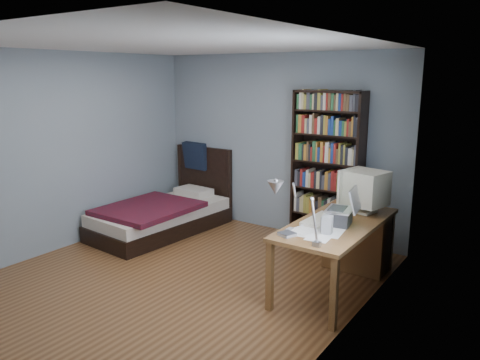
{
  "coord_description": "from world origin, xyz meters",
  "views": [
    {
      "loc": [
        3.28,
        -3.58,
        2.21
      ],
      "look_at": [
        0.28,
        0.78,
        1.01
      ],
      "focal_mm": 35.0,
      "sensor_mm": 36.0,
      "label": 1
    }
  ],
  "objects_px": {
    "desk": "(353,238)",
    "bookshelf": "(327,169)",
    "soda_can": "(333,211)",
    "crt_monitor": "(364,189)",
    "desk_lamp": "(283,195)",
    "bed": "(164,213)",
    "laptop": "(341,214)",
    "keyboard": "(320,220)",
    "speaker": "(327,225)"
  },
  "relations": [
    {
      "from": "desk_lamp",
      "to": "soda_can",
      "type": "xyz_separation_m",
      "value": [
        -0.13,
        1.33,
        -0.49
      ]
    },
    {
      "from": "crt_monitor",
      "to": "laptop",
      "type": "height_order",
      "value": "crt_monitor"
    },
    {
      "from": "keyboard",
      "to": "soda_can",
      "type": "height_order",
      "value": "soda_can"
    },
    {
      "from": "crt_monitor",
      "to": "desk_lamp",
      "type": "height_order",
      "value": "desk_lamp"
    },
    {
      "from": "desk",
      "to": "desk_lamp",
      "type": "height_order",
      "value": "desk_lamp"
    },
    {
      "from": "crt_monitor",
      "to": "bookshelf",
      "type": "bearing_deg",
      "value": 137.67
    },
    {
      "from": "bed",
      "to": "laptop",
      "type": "bearing_deg",
      "value": -8.75
    },
    {
      "from": "desk",
      "to": "crt_monitor",
      "type": "xyz_separation_m",
      "value": [
        0.09,
        0.03,
        0.58
      ]
    },
    {
      "from": "laptop",
      "to": "soda_can",
      "type": "distance_m",
      "value": 0.32
    },
    {
      "from": "desk",
      "to": "bed",
      "type": "distance_m",
      "value": 2.8
    },
    {
      "from": "laptop",
      "to": "bed",
      "type": "distance_m",
      "value": 2.95
    },
    {
      "from": "desk_lamp",
      "to": "bookshelf",
      "type": "xyz_separation_m",
      "value": [
        -0.65,
        2.33,
        -0.26
      ]
    },
    {
      "from": "desk",
      "to": "bookshelf",
      "type": "distance_m",
      "value": 1.13
    },
    {
      "from": "bookshelf",
      "to": "soda_can",
      "type": "bearing_deg",
      "value": -62.26
    },
    {
      "from": "speaker",
      "to": "bed",
      "type": "distance_m",
      "value": 3.01
    },
    {
      "from": "laptop",
      "to": "soda_can",
      "type": "bearing_deg",
      "value": 128.07
    },
    {
      "from": "soda_can",
      "to": "bed",
      "type": "distance_m",
      "value": 2.72
    },
    {
      "from": "desk",
      "to": "bed",
      "type": "relative_size",
      "value": 0.8
    },
    {
      "from": "crt_monitor",
      "to": "desk_lamp",
      "type": "distance_m",
      "value": 1.68
    },
    {
      "from": "speaker",
      "to": "crt_monitor",
      "type": "bearing_deg",
      "value": 79.69
    },
    {
      "from": "desk",
      "to": "crt_monitor",
      "type": "relative_size",
      "value": 3.45
    },
    {
      "from": "desk_lamp",
      "to": "speaker",
      "type": "bearing_deg",
      "value": 85.02
    },
    {
      "from": "desk",
      "to": "desk_lamp",
      "type": "bearing_deg",
      "value": -90.07
    },
    {
      "from": "laptop",
      "to": "desk",
      "type": "bearing_deg",
      "value": 96.68
    },
    {
      "from": "speaker",
      "to": "soda_can",
      "type": "bearing_deg",
      "value": 99.85
    },
    {
      "from": "desk_lamp",
      "to": "speaker",
      "type": "xyz_separation_m",
      "value": [
        0.07,
        0.75,
        -0.45
      ]
    },
    {
      "from": "keyboard",
      "to": "soda_can",
      "type": "relative_size",
      "value": 4.72
    },
    {
      "from": "soda_can",
      "to": "bookshelf",
      "type": "height_order",
      "value": "bookshelf"
    },
    {
      "from": "desk_lamp",
      "to": "keyboard",
      "type": "distance_m",
      "value": 1.2
    },
    {
      "from": "crt_monitor",
      "to": "speaker",
      "type": "xyz_separation_m",
      "value": [
        -0.03,
        -0.9,
        -0.18
      ]
    },
    {
      "from": "laptop",
      "to": "keyboard",
      "type": "xyz_separation_m",
      "value": [
        -0.22,
        -0.02,
        -0.09
      ]
    },
    {
      "from": "desk",
      "to": "speaker",
      "type": "distance_m",
      "value": 0.96
    },
    {
      "from": "crt_monitor",
      "to": "bookshelf",
      "type": "height_order",
      "value": "bookshelf"
    },
    {
      "from": "laptop",
      "to": "desk_lamp",
      "type": "xyz_separation_m",
      "value": [
        -0.07,
        -1.09,
        0.43
      ]
    },
    {
      "from": "laptop",
      "to": "bed",
      "type": "bearing_deg",
      "value": 171.25
    },
    {
      "from": "laptop",
      "to": "bookshelf",
      "type": "height_order",
      "value": "bookshelf"
    },
    {
      "from": "desk",
      "to": "bed",
      "type": "bearing_deg",
      "value": -177.96
    },
    {
      "from": "speaker",
      "to": "keyboard",
      "type": "bearing_deg",
      "value": 116.66
    },
    {
      "from": "keyboard",
      "to": "bookshelf",
      "type": "bearing_deg",
      "value": 112.54
    },
    {
      "from": "laptop",
      "to": "keyboard",
      "type": "bearing_deg",
      "value": -174.94
    },
    {
      "from": "crt_monitor",
      "to": "keyboard",
      "type": "distance_m",
      "value": 0.68
    },
    {
      "from": "soda_can",
      "to": "keyboard",
      "type": "bearing_deg",
      "value": -96.06
    },
    {
      "from": "crt_monitor",
      "to": "desk_lamp",
      "type": "xyz_separation_m",
      "value": [
        -0.09,
        -1.65,
        0.27
      ]
    },
    {
      "from": "crt_monitor",
      "to": "bed",
      "type": "xyz_separation_m",
      "value": [
        -2.88,
        -0.12,
        -0.74
      ]
    },
    {
      "from": "laptop",
      "to": "bookshelf",
      "type": "xyz_separation_m",
      "value": [
        -0.72,
        1.24,
        0.17
      ]
    },
    {
      "from": "desk_lamp",
      "to": "keyboard",
      "type": "relative_size",
      "value": 1.33
    },
    {
      "from": "desk",
      "to": "bookshelf",
      "type": "relative_size",
      "value": 0.84
    },
    {
      "from": "crt_monitor",
      "to": "soda_can",
      "type": "relative_size",
      "value": 4.59
    },
    {
      "from": "laptop",
      "to": "desk_lamp",
      "type": "relative_size",
      "value": 0.6
    },
    {
      "from": "bookshelf",
      "to": "bed",
      "type": "xyz_separation_m",
      "value": [
        -2.14,
        -0.8,
        -0.76
      ]
    }
  ]
}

